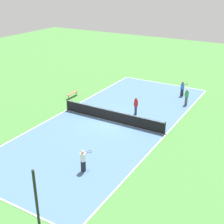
# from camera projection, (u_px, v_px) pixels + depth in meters

# --- Properties ---
(ground_plane) EXTENTS (80.00, 80.00, 0.00)m
(ground_plane) POSITION_uv_depth(u_px,v_px,m) (112.00, 121.00, 27.04)
(ground_plane) COLOR #47843D
(court_surface) EXTENTS (10.00, 24.21, 0.02)m
(court_surface) POSITION_uv_depth(u_px,v_px,m) (112.00, 121.00, 27.04)
(court_surface) COLOR #4C729E
(court_surface) RESTS_ON ground_plane
(tennis_net) EXTENTS (9.80, 0.10, 1.07)m
(tennis_net) POSITION_uv_depth(u_px,v_px,m) (112.00, 116.00, 26.82)
(tennis_net) COLOR black
(tennis_net) RESTS_ON court_surface
(bench) EXTENTS (0.36, 1.60, 0.45)m
(bench) POSITION_uv_depth(u_px,v_px,m) (72.00, 94.00, 32.35)
(bench) COLOR olive
(bench) RESTS_ON ground_plane
(player_near_white) EXTENTS (0.53, 0.98, 1.55)m
(player_near_white) POSITION_uv_depth(u_px,v_px,m) (83.00, 159.00, 19.80)
(player_near_white) COLOR black
(player_near_white) RESTS_ON court_surface
(player_coach_red) EXTENTS (0.61, 0.99, 1.63)m
(player_coach_red) POSITION_uv_depth(u_px,v_px,m) (136.00, 105.00, 28.01)
(player_coach_red) COLOR navy
(player_coach_red) RESTS_ON court_surface
(player_near_blue) EXTENTS (0.68, 0.99, 1.55)m
(player_near_blue) POSITION_uv_depth(u_px,v_px,m) (182.00, 88.00, 32.43)
(player_near_blue) COLOR black
(player_near_blue) RESTS_ON court_surface
(player_far_green) EXTENTS (0.37, 0.94, 1.64)m
(player_far_green) POSITION_uv_depth(u_px,v_px,m) (187.00, 96.00, 30.17)
(player_far_green) COLOR #4C4C51
(player_far_green) RESTS_ON court_surface
(tennis_ball_left_sideline) EXTENTS (0.07, 0.07, 0.07)m
(tennis_ball_left_sideline) POSITION_uv_depth(u_px,v_px,m) (75.00, 107.00, 29.95)
(tennis_ball_left_sideline) COLOR #CCE033
(tennis_ball_left_sideline) RESTS_ON court_surface
(tennis_ball_right_alley) EXTENTS (0.07, 0.07, 0.07)m
(tennis_ball_right_alley) POSITION_uv_depth(u_px,v_px,m) (132.00, 160.00, 21.32)
(tennis_ball_right_alley) COLOR #CCE033
(tennis_ball_right_alley) RESTS_ON court_surface
(tennis_ball_far_baseline) EXTENTS (0.07, 0.07, 0.07)m
(tennis_ball_far_baseline) POSITION_uv_depth(u_px,v_px,m) (161.00, 113.00, 28.66)
(tennis_ball_far_baseline) COLOR #CCE033
(tennis_ball_far_baseline) RESTS_ON court_surface
(fence_post_back_left) EXTENTS (0.12, 0.12, 4.44)m
(fence_post_back_left) POSITION_uv_depth(u_px,v_px,m) (38.00, 214.00, 13.37)
(fence_post_back_left) COLOR black
(fence_post_back_left) RESTS_ON ground_plane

